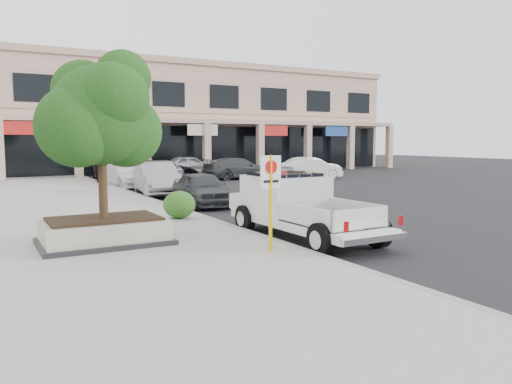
# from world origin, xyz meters

# --- Properties ---
(ground) EXTENTS (120.00, 120.00, 0.00)m
(ground) POSITION_xyz_m (0.00, 0.00, 0.00)
(ground) COLOR black
(ground) RESTS_ON ground
(sidewalk) EXTENTS (8.00, 52.00, 0.15)m
(sidewalk) POSITION_xyz_m (-5.50, 6.00, 0.07)
(sidewalk) COLOR gray
(sidewalk) RESTS_ON ground
(curb) EXTENTS (0.20, 52.00, 0.15)m
(curb) POSITION_xyz_m (-1.55, 6.00, 0.07)
(curb) COLOR gray
(curb) RESTS_ON ground
(strip_mall) EXTENTS (40.55, 12.43, 9.50)m
(strip_mall) POSITION_xyz_m (8.00, 33.93, 4.75)
(strip_mall) COLOR tan
(strip_mall) RESTS_ON ground
(planter) EXTENTS (3.20, 2.20, 0.68)m
(planter) POSITION_xyz_m (-5.65, 2.63, 0.48)
(planter) COLOR black
(planter) RESTS_ON sidewalk
(planter_tree) EXTENTS (2.90, 2.55, 4.00)m
(planter_tree) POSITION_xyz_m (-5.52, 2.78, 3.41)
(planter_tree) COLOR #312413
(planter_tree) RESTS_ON planter
(no_parking_sign) EXTENTS (0.55, 0.09, 2.30)m
(no_parking_sign) POSITION_xyz_m (-2.37, -0.19, 1.63)
(no_parking_sign) COLOR yellow
(no_parking_sign) RESTS_ON sidewalk
(hedge) EXTENTS (1.10, 0.99, 0.93)m
(hedge) POSITION_xyz_m (-2.48, 5.61, 0.62)
(hedge) COLOR #214C15
(hedge) RESTS_ON sidewalk
(pickup_truck) EXTENTS (2.25, 5.87, 1.84)m
(pickup_truck) POSITION_xyz_m (-0.35, 1.25, 0.92)
(pickup_truck) COLOR silver
(pickup_truck) RESTS_ON ground
(curb_car_a) EXTENTS (2.02, 4.38, 1.46)m
(curb_car_a) POSITION_xyz_m (-0.06, 9.31, 0.73)
(curb_car_a) COLOR #303235
(curb_car_a) RESTS_ON ground
(curb_car_b) EXTENTS (2.34, 5.17, 1.64)m
(curb_car_b) POSITION_xyz_m (-0.40, 14.39, 0.82)
(curb_car_b) COLOR #97989E
(curb_car_b) RESTS_ON ground
(curb_car_c) EXTENTS (2.64, 5.19, 1.44)m
(curb_car_c) POSITION_xyz_m (-0.63, 19.54, 0.72)
(curb_car_c) COLOR white
(curb_car_c) RESTS_ON ground
(curb_car_d) EXTENTS (3.53, 6.25, 1.65)m
(curb_car_d) POSITION_xyz_m (-0.25, 23.32, 0.82)
(curb_car_d) COLOR black
(curb_car_d) RESTS_ON ground
(lot_car_a) EXTENTS (4.90, 3.37, 1.55)m
(lot_car_a) POSITION_xyz_m (2.69, 22.23, 0.77)
(lot_car_a) COLOR #94979B
(lot_car_a) RESTS_ON ground
(lot_car_b) EXTENTS (4.63, 1.78, 1.50)m
(lot_car_b) POSITION_xyz_m (12.17, 18.38, 0.75)
(lot_car_b) COLOR silver
(lot_car_b) RESTS_ON ground
(lot_car_c) EXTENTS (5.44, 2.58, 1.53)m
(lot_car_c) POSITION_xyz_m (8.01, 21.58, 0.77)
(lot_car_c) COLOR #323638
(lot_car_c) RESTS_ON ground
(lot_car_d) EXTENTS (5.38, 2.85, 1.44)m
(lot_car_d) POSITION_xyz_m (2.79, 23.10, 0.72)
(lot_car_d) COLOR black
(lot_car_d) RESTS_ON ground
(lot_car_e) EXTENTS (4.65, 1.88, 1.58)m
(lot_car_e) POSITION_xyz_m (6.23, 26.40, 0.79)
(lot_car_e) COLOR #A6A9AE
(lot_car_e) RESTS_ON ground
(lot_car_f) EXTENTS (4.61, 1.64, 1.51)m
(lot_car_f) POSITION_xyz_m (13.31, 20.09, 0.76)
(lot_car_f) COLOR silver
(lot_car_f) RESTS_ON ground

